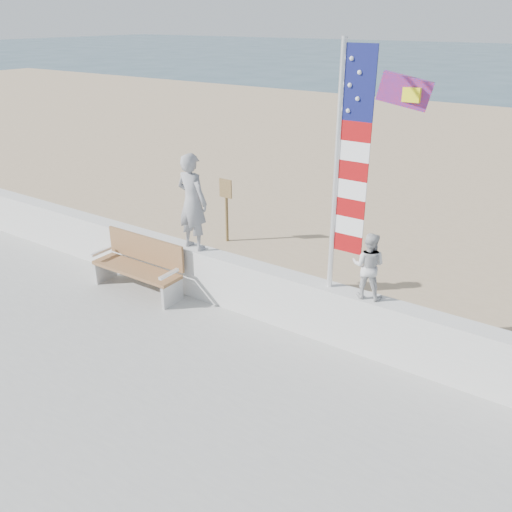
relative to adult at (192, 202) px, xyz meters
The scene contains 9 objects.
ground 3.04m from the adult, 58.21° to the right, with size 220.00×220.00×0.00m, color #2A4654.
sand 7.35m from the adult, 79.96° to the left, with size 90.00×40.00×0.08m, color tan.
seawall 1.79m from the adult, ahead, with size 30.00×0.35×0.90m, color silver.
adult is the anchor object (origin of this frame).
child 3.24m from the adult, ahead, with size 0.48×0.37×0.98m, color silver.
bench 1.61m from the adult, 154.07° to the right, with size 1.80×0.57×1.00m.
flag 2.97m from the adult, ahead, with size 0.50×0.08×3.50m.
parafoil_kite 4.82m from the adult, 62.75° to the left, with size 1.12×0.56×0.74m.
sign 2.93m from the adult, 115.35° to the left, with size 0.32×0.07×1.46m.
Camera 1 is at (4.55, -4.64, 4.82)m, focal length 38.00 mm.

